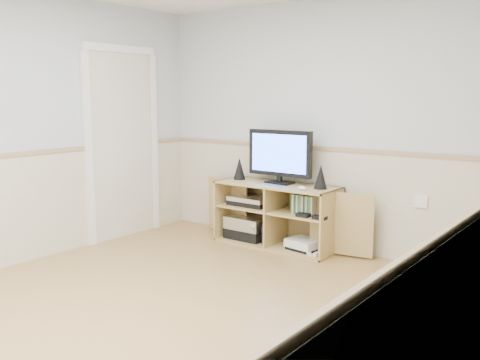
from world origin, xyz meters
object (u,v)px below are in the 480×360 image
at_px(media_cabinet, 279,213).
at_px(keyboard, 270,185).
at_px(monitor, 280,155).
at_px(game_consoles, 303,244).

xyz_separation_m(media_cabinet, keyboard, (0.01, -0.20, 0.32)).
xyz_separation_m(monitor, keyboard, (0.01, -0.19, -0.29)).
relative_size(media_cabinet, monitor, 2.75).
bearing_deg(monitor, game_consoles, -10.30).
distance_m(media_cabinet, monitor, 0.62).
bearing_deg(game_consoles, media_cabinet, 168.25).
height_order(monitor, game_consoles, monitor).
relative_size(monitor, keyboard, 2.58).
relative_size(media_cabinet, keyboard, 7.11).
distance_m(monitor, game_consoles, 0.94).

